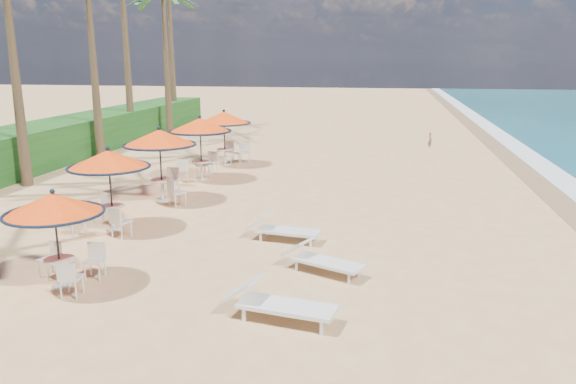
% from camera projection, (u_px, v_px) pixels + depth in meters
% --- Properties ---
extents(ground, '(160.00, 160.00, 0.00)m').
position_uv_depth(ground, '(270.00, 296.00, 11.72)').
color(ground, tan).
rests_on(ground, ground).
extents(wetsand_band, '(1.40, 140.00, 0.02)m').
position_uv_depth(wetsand_band, '(560.00, 198.00, 19.85)').
color(wetsand_band, olive).
rests_on(wetsand_band, ground).
extents(scrub_hedge, '(3.00, 40.00, 1.80)m').
position_uv_depth(scrub_hedge, '(18.00, 150.00, 24.34)').
color(scrub_hedge, '#194716').
rests_on(scrub_hedge, ground).
extents(station_0, '(2.09, 2.09, 2.18)m').
position_uv_depth(station_0, '(57.00, 215.00, 11.86)').
color(station_0, black).
rests_on(station_0, ground).
extents(station_1, '(2.32, 2.32, 2.42)m').
position_uv_depth(station_1, '(107.00, 170.00, 15.77)').
color(station_1, black).
rests_on(station_1, ground).
extents(station_2, '(2.48, 2.53, 2.59)m').
position_uv_depth(station_2, '(161.00, 144.00, 18.96)').
color(station_2, black).
rests_on(station_2, ground).
extents(station_3, '(2.50, 2.60, 2.60)m').
position_uv_depth(station_3, '(200.00, 133.00, 22.38)').
color(station_3, black).
rests_on(station_3, ground).
extents(station_4, '(2.44, 2.48, 2.55)m').
position_uv_depth(station_4, '(226.00, 124.00, 25.52)').
color(station_4, black).
rests_on(station_4, ground).
extents(lounger_near, '(2.24, 1.04, 0.77)m').
position_uv_depth(lounger_near, '(276.00, 302.00, 10.56)').
color(lounger_near, silver).
rests_on(lounger_near, ground).
extents(lounger_mid, '(2.04, 1.37, 0.70)m').
position_uv_depth(lounger_mid, '(320.00, 259.00, 12.92)').
color(lounger_mid, silver).
rests_on(lounger_mid, ground).
extents(lounger_far, '(2.05, 0.89, 0.71)m').
position_uv_depth(lounger_far, '(281.00, 229.00, 15.16)').
color(lounger_far, silver).
rests_on(lounger_far, ground).
extents(palm_6, '(5.00, 5.00, 8.81)m').
position_uv_depth(palm_6, '(163.00, 1.00, 33.22)').
color(palm_6, brown).
rests_on(palm_6, ground).
extents(person, '(0.28, 0.36, 0.88)m').
position_uv_depth(person, '(430.00, 139.00, 30.68)').
color(person, '#876045').
rests_on(person, ground).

